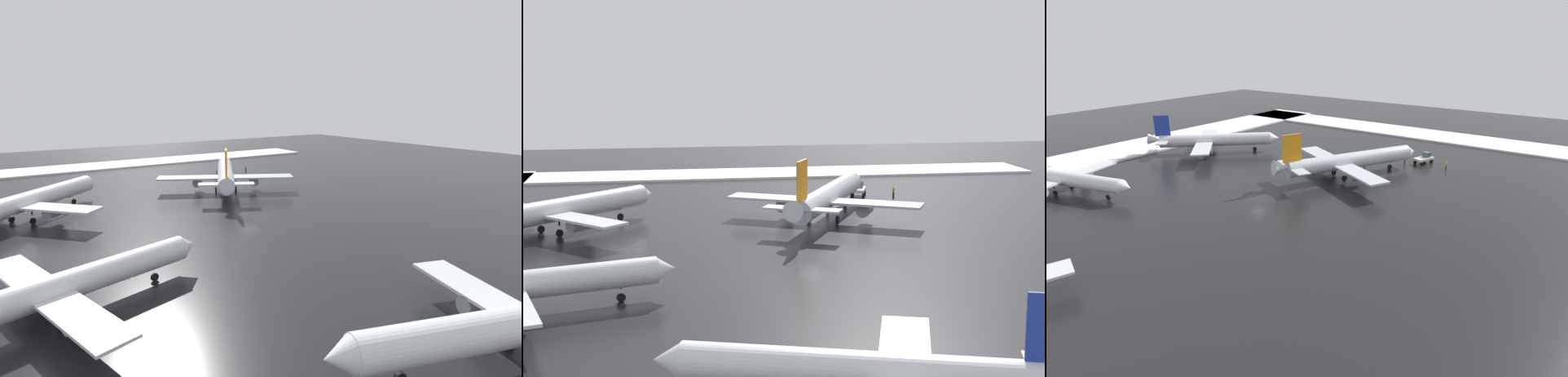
% 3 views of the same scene
% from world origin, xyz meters
% --- Properties ---
extents(ground_plane, '(240.00, 240.00, 0.00)m').
position_xyz_m(ground_plane, '(0.00, 0.00, 0.00)').
color(ground_plane, black).
extents(snow_bank_far, '(152.00, 16.00, 0.44)m').
position_xyz_m(snow_bank_far, '(0.00, -50.00, 0.22)').
color(snow_bank_far, white).
rests_on(snow_bank_far, ground_plane).
extents(snow_bank_left, '(14.00, 116.00, 0.44)m').
position_xyz_m(snow_bank_left, '(-67.00, 0.00, 0.22)').
color(snow_bank_left, white).
rests_on(snow_bank_left, ground_plane).
extents(airplane_foreground_jet, '(31.47, 26.83, 10.13)m').
position_xyz_m(airplane_foreground_jet, '(-20.32, 6.50, 3.35)').
color(airplane_foreground_jet, silver).
rests_on(airplane_foreground_jet, ground_plane).
extents(airplane_far_rear, '(24.76, 25.57, 9.55)m').
position_xyz_m(airplane_far_rear, '(-17.32, -30.57, 3.16)').
color(airplane_far_rear, silver).
rests_on(airplane_far_rear, ground_plane).
extents(airplane_distant_tail, '(23.23, 27.63, 8.35)m').
position_xyz_m(airplane_distant_tail, '(18.05, -30.19, 2.76)').
color(airplane_distant_tail, silver).
rests_on(airplane_distant_tail, ground_plane).
extents(pushback_tug, '(5.07, 3.62, 2.50)m').
position_xyz_m(pushback_tug, '(-38.84, 15.98, 1.28)').
color(pushback_tug, silver).
rests_on(pushback_tug, ground_plane).
extents(ground_crew_near_tug, '(0.36, 0.36, 1.71)m').
position_xyz_m(ground_crew_near_tug, '(-36.09, 12.44, 0.97)').
color(ground_crew_near_tug, black).
rests_on(ground_crew_near_tug, ground_plane).
extents(ground_crew_by_nose_gear, '(0.36, 0.36, 1.71)m').
position_xyz_m(ground_crew_by_nose_gear, '(-25.49, 7.72, 0.97)').
color(ground_crew_by_nose_gear, black).
rests_on(ground_crew_by_nose_gear, ground_plane).
extents(ground_crew_beside_wing, '(0.36, 0.36, 1.71)m').
position_xyz_m(ground_crew_beside_wing, '(-37.02, 21.62, 0.97)').
color(ground_crew_beside_wing, black).
rests_on(ground_crew_beside_wing, ground_plane).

